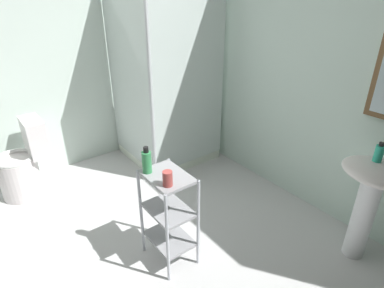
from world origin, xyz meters
TOP-DOWN VIEW (x-y plane):
  - ground_plane at (0.00, 0.00)m, footprint 4.20×4.20m
  - wall_back at (0.01, 1.85)m, footprint 4.20×0.14m
  - wall_left at (-1.85, 0.00)m, footprint 0.10×4.20m
  - shower_stall at (-1.23, 1.18)m, footprint 0.92×0.92m
  - pedestal_sink at (0.93, 1.52)m, footprint 0.46×0.37m
  - toilet at (-1.48, -0.31)m, footprint 0.37×0.49m
  - storage_cart at (0.10, 0.36)m, footprint 0.38×0.28m
  - hand_soap_bottle at (0.91, 1.55)m, footprint 0.06×0.06m
  - body_wash_bottle_green at (-0.02, 0.27)m, footprint 0.07×0.07m
  - rinse_cup at (0.20, 0.30)m, footprint 0.06×0.06m

SIDE VIEW (x-z plane):
  - ground_plane at x=0.00m, z-range -0.02..0.00m
  - toilet at x=-1.48m, z-range -0.07..0.69m
  - storage_cart at x=0.10m, z-range 0.07..0.81m
  - shower_stall at x=-1.23m, z-range -0.54..1.46m
  - pedestal_sink at x=0.93m, z-range 0.17..0.98m
  - rinse_cup at x=0.20m, z-range 0.74..0.84m
  - body_wash_bottle_green at x=-0.02m, z-range 0.73..0.92m
  - hand_soap_bottle at x=0.91m, z-range 0.80..0.94m
  - wall_left at x=-1.85m, z-range 0.00..2.50m
  - wall_back at x=0.01m, z-range 0.00..2.50m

